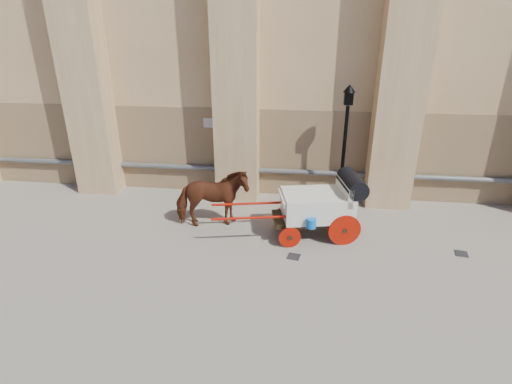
# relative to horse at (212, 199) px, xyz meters

# --- Properties ---
(ground) EXTENTS (90.00, 90.00, 0.00)m
(ground) POSITION_rel_horse_xyz_m (1.39, -1.35, -0.89)
(ground) COLOR gray
(ground) RESTS_ON ground
(horse) EXTENTS (2.29, 1.48, 1.78)m
(horse) POSITION_rel_horse_xyz_m (0.00, 0.00, 0.00)
(horse) COLOR #5C2A14
(horse) RESTS_ON ground
(carriage) EXTENTS (4.32, 1.95, 1.83)m
(carriage) POSITION_rel_horse_xyz_m (3.17, -0.15, 0.10)
(carriage) COLOR black
(carriage) RESTS_ON ground
(street_lamp) EXTENTS (0.37, 0.37, 3.97)m
(street_lamp) POSITION_rel_horse_xyz_m (3.84, 1.80, 1.23)
(street_lamp) COLOR black
(street_lamp) RESTS_ON ground
(drain_grate_near) EXTENTS (0.38, 0.38, 0.01)m
(drain_grate_near) POSITION_rel_horse_xyz_m (2.47, -1.43, -0.88)
(drain_grate_near) COLOR black
(drain_grate_near) RESTS_ON ground
(drain_grate_far) EXTENTS (0.37, 0.37, 0.01)m
(drain_grate_far) POSITION_rel_horse_xyz_m (6.88, -0.75, -0.88)
(drain_grate_far) COLOR black
(drain_grate_far) RESTS_ON ground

